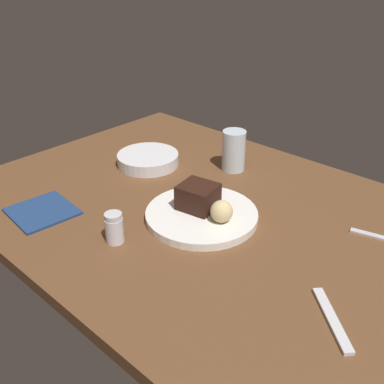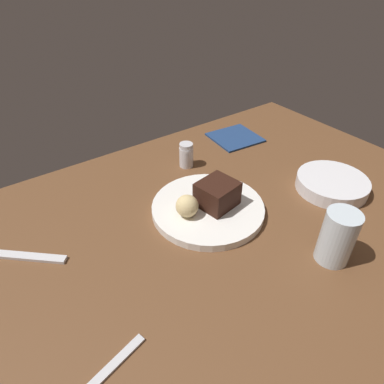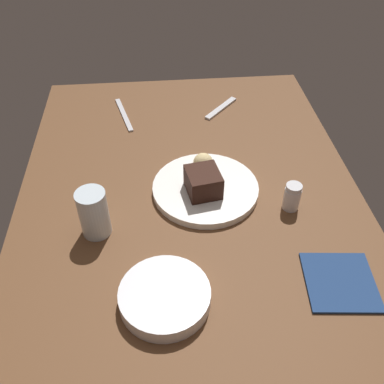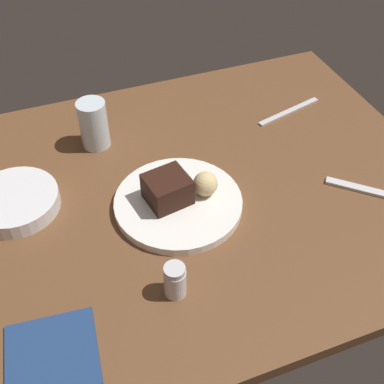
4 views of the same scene
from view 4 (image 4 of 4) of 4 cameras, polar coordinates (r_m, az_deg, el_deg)
The scene contains 10 objects.
dining_table at distance 105.22cm, azimuth -3.23°, elevation -1.06°, with size 120.00×84.00×3.00cm, color brown.
dessert_plate at distance 101.34cm, azimuth -1.58°, elevation -1.27°, with size 26.00×26.00×1.82cm, color white.
chocolate_cake_slice at distance 98.86cm, azimuth -2.60°, elevation 0.38°, with size 8.25×7.62×5.85cm, color black.
bread_roll at distance 100.37cm, azimuth 1.54°, elevation 0.93°, with size 5.04×5.04×5.04cm, color #DBC184.
salt_shaker at distance 86.10cm, azimuth -1.96°, elevation -10.06°, with size 3.90×3.90×6.90cm.
water_glass at distance 115.42cm, azimuth -11.15°, elevation 7.58°, with size 6.50×6.50×11.38cm, color silver.
side_bowl at distance 106.68cm, azimuth -19.50°, elevation -1.03°, with size 17.57×17.57×3.33cm, color silver.
dessert_spoon at distance 110.93cm, azimuth 18.79°, elevation 0.33°, with size 15.00×1.80×0.70cm, color silver.
butter_knife at distance 128.97cm, azimuth 11.00°, elevation 9.00°, with size 19.00×1.40×0.50cm, color silver.
folded_napkin at distance 85.39cm, azimuth -15.68°, elevation -17.42°, with size 14.30×13.81×0.60cm, color navy.
Camera 4 is at (20.58, 70.84, 76.53)cm, focal length 46.77 mm.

